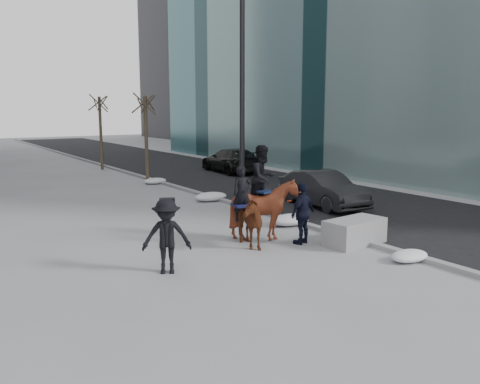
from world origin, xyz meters
TOP-DOWN VIEW (x-y plane):
  - ground at (0.00, 0.00)m, footprint 120.00×120.00m
  - road at (7.00, 10.00)m, footprint 8.00×90.00m
  - curb at (3.00, 10.00)m, footprint 0.25×90.00m
  - planter at (2.72, -0.53)m, footprint 1.89×1.09m
  - car_near at (5.74, 4.13)m, footprint 1.89×4.34m
  - car_far at (8.40, 15.09)m, footprint 2.40×5.10m
  - tree_near at (2.40, 13.50)m, footprint 1.20×1.20m
  - tree_far at (2.40, 20.67)m, footprint 1.20×1.20m
  - mounted_left at (0.02, 0.99)m, footprint 1.09×1.84m
  - mounted_right at (0.90, 1.25)m, footprint 1.74×1.89m
  - feeder at (1.53, 0.32)m, footprint 1.11×0.99m
  - camera_crew at (-2.78, 0.03)m, footprint 1.31×1.09m
  - lamppost at (2.60, 4.96)m, footprint 0.25×1.32m
  - snow_piles at (2.70, 5.38)m, footprint 1.41×16.41m

SIDE VIEW (x-z plane):
  - ground at x=0.00m, z-range 0.00..0.00m
  - road at x=7.00m, z-range 0.00..0.01m
  - curb at x=3.00m, z-range 0.00..0.12m
  - snow_piles at x=2.70m, z-range -0.01..0.35m
  - planter at x=2.72m, z-range 0.00..0.72m
  - car_near at x=5.74m, z-range 0.00..1.39m
  - car_far at x=8.40m, z-range 0.00..1.44m
  - mounted_left at x=0.02m, z-range -0.28..1.94m
  - feeder at x=1.53m, z-range 0.00..1.76m
  - camera_crew at x=-2.78m, z-range 0.01..1.76m
  - mounted_right at x=0.90m, z-range -0.27..2.48m
  - tree_near at x=2.40m, z-range 0.00..4.87m
  - tree_far at x=2.40m, z-range 0.00..4.98m
  - lamppost at x=2.60m, z-range 0.45..9.54m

